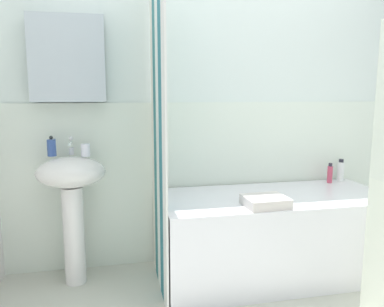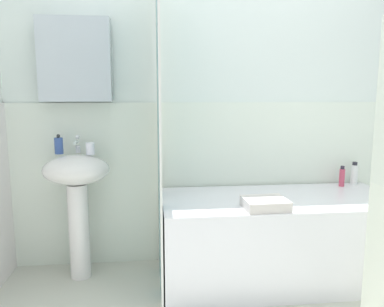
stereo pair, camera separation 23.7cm
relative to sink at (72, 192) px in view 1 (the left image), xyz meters
name	(u,v)px [view 1 (the left image)]	position (x,y,z in m)	size (l,w,h in m)	color
wall_back_tiled	(207,110)	(0.97, 0.23, 0.51)	(3.60, 0.18, 2.40)	silver
sink	(72,192)	(0.00, 0.00, 0.00)	(0.44, 0.34, 0.86)	white
faucet	(71,146)	(0.00, 0.08, 0.29)	(0.03, 0.12, 0.12)	silver
soap_dispenser	(52,147)	(-0.12, 0.07, 0.29)	(0.06, 0.06, 0.13)	#35529A
toothbrush_cup	(85,150)	(0.10, 0.01, 0.27)	(0.06, 0.06, 0.08)	white
bathtub	(274,235)	(1.36, -0.16, -0.34)	(1.58, 0.71, 0.57)	white
shower_curtain	(158,136)	(0.55, -0.16, 0.37)	(0.01, 0.71, 2.00)	white
conditioner_bottle	(341,171)	(2.05, 0.13, 0.02)	(0.05, 0.05, 0.18)	white
lotion_bottle	(330,174)	(1.93, 0.09, 0.01)	(0.04, 0.04, 0.16)	#CA4562
towel_folded	(265,202)	(1.18, -0.39, -0.03)	(0.26, 0.22, 0.06)	silver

